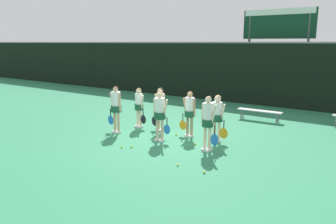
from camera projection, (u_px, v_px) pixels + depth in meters
The scene contains 17 objects.
ground_plane at pixel (166, 138), 11.95m from camera, with size 140.00×140.00×0.00m, color #2D7F56.
fence_windscreen at pixel (249, 73), 18.14m from camera, with size 60.00×0.08×3.44m.
scoreboard at pixel (278, 30), 18.28m from camera, with size 4.00×0.15×5.23m.
bench_courtside at pixel (260, 112), 14.52m from camera, with size 1.96×0.40×0.46m.
player_0 at pixel (116, 105), 12.40m from camera, with size 0.69×0.40×1.81m.
player_1 at pixel (160, 112), 11.33m from camera, with size 0.67×0.40×1.78m.
player_2 at pixel (208, 119), 10.27m from camera, with size 0.63×0.36×1.78m.
player_3 at pixel (139, 104), 13.20m from camera, with size 0.61×0.35×1.63m.
player_4 at pixel (160, 106), 12.63m from camera, with size 0.65×0.36×1.73m.
player_5 at pixel (190, 111), 11.87m from camera, with size 0.67×0.38×1.69m.
player_6 at pixel (217, 114), 11.23m from camera, with size 0.68×0.39×1.66m.
tennis_ball_0 at pixel (132, 147), 10.80m from camera, with size 0.07×0.07×0.07m, color #CCE033.
tennis_ball_1 at pixel (122, 147), 10.79m from camera, with size 0.07×0.07×0.07m, color #CCE033.
tennis_ball_2 at pixel (195, 144), 11.10m from camera, with size 0.07×0.07×0.07m, color #CCE033.
tennis_ball_3 at pixel (204, 172), 8.69m from camera, with size 0.07×0.07×0.07m, color #CCE033.
tennis_ball_4 at pixel (178, 165), 9.21m from camera, with size 0.07×0.07×0.07m, color #CCE033.
tennis_ball_5 at pixel (176, 135), 12.21m from camera, with size 0.07×0.07×0.07m, color #CCE033.
Camera 1 is at (6.56, -9.43, 3.42)m, focal length 35.00 mm.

